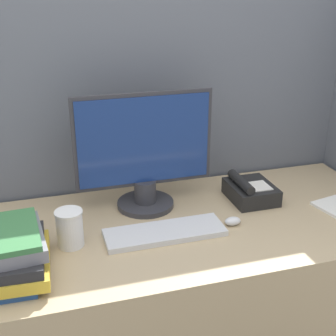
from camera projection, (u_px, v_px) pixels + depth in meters
cubicle_panel_rear at (155, 154)px, 2.00m from camera, size 2.03×0.04×1.69m
desk at (183, 304)px, 1.83m from camera, size 1.63×0.72×0.72m
monitor at (144, 156)px, 1.74m from camera, size 0.52×0.22×0.45m
keyboard at (165, 232)px, 1.61m from camera, size 0.42×0.14×0.02m
mouse at (233, 221)px, 1.67m from camera, size 0.06×0.04×0.03m
coffee_cup at (70, 228)px, 1.53m from camera, size 0.09×0.09×0.13m
book_stack at (6, 254)px, 1.37m from camera, size 0.26×0.30×0.15m
desk_telephone at (250, 191)px, 1.86m from camera, size 0.17×0.20×0.10m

